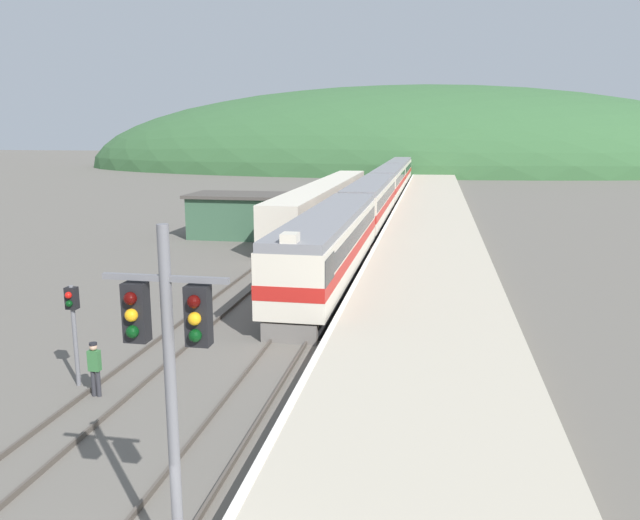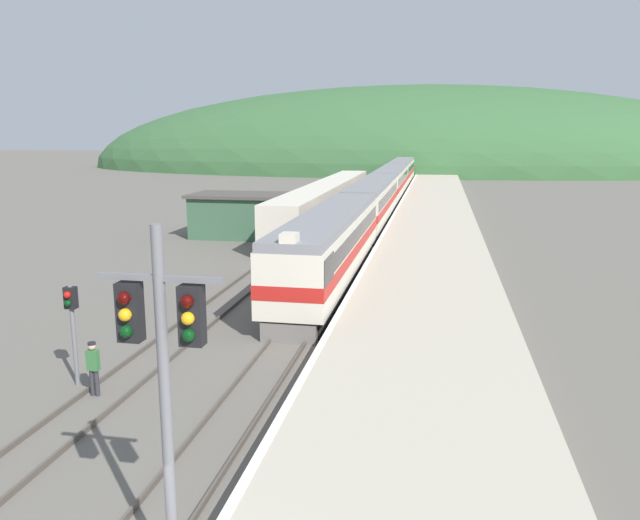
# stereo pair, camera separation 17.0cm
# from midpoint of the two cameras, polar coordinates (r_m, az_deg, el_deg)

# --- Properties ---
(track_main) EXTENTS (1.52, 180.00, 0.16)m
(track_main) POSITION_cam_midpoint_polar(r_m,az_deg,el_deg) (78.51, 6.68, 5.66)
(track_main) COLOR #4C443D
(track_main) RESTS_ON ground
(track_siding) EXTENTS (1.52, 180.00, 0.16)m
(track_siding) POSITION_cam_midpoint_polar(r_m,az_deg,el_deg) (78.95, 3.44, 5.75)
(track_siding) COLOR #4C443D
(track_siding) RESTS_ON ground
(platform) EXTENTS (7.17, 140.00, 0.89)m
(platform) POSITION_cam_midpoint_polar(r_m,az_deg,el_deg) (58.41, 10.38, 3.86)
(platform) COLOR #B2A893
(platform) RESTS_ON ground
(distant_hills) EXTENTS (152.29, 68.53, 36.60)m
(distant_hills) POSITION_cam_midpoint_polar(r_m,az_deg,el_deg) (144.68, 8.61, 8.28)
(distant_hills) COLOR #335B33
(distant_hills) RESTS_ON ground
(station_shed) EXTENTS (8.50, 4.93, 3.42)m
(station_shed) POSITION_cam_midpoint_polar(r_m,az_deg,el_deg) (49.44, -6.70, 4.09)
(station_shed) COLOR #385B42
(station_shed) RESTS_ON ground
(express_train_lead_car) EXTENTS (2.92, 20.31, 4.33)m
(express_train_lead_car) POSITION_cam_midpoint_polar(r_m,az_deg,el_deg) (33.55, 1.12, 1.37)
(express_train_lead_car) COLOR black
(express_train_lead_car) RESTS_ON ground
(carriage_second) EXTENTS (2.91, 20.68, 3.97)m
(carriage_second) POSITION_cam_midpoint_polar(r_m,az_deg,el_deg) (54.76, 4.92, 5.32)
(carriage_second) COLOR black
(carriage_second) RESTS_ON ground
(carriage_third) EXTENTS (2.91, 20.68, 3.97)m
(carriage_third) POSITION_cam_midpoint_polar(r_m,az_deg,el_deg) (76.15, 6.60, 7.05)
(carriage_third) COLOR black
(carriage_third) RESTS_ON ground
(carriage_fourth) EXTENTS (2.91, 20.68, 3.97)m
(carriage_fourth) POSITION_cam_midpoint_polar(r_m,az_deg,el_deg) (97.61, 7.54, 8.02)
(carriage_fourth) COLOR black
(carriage_fourth) RESTS_ON ground
(siding_train) EXTENTS (2.90, 37.34, 3.54)m
(siding_train) POSITION_cam_midpoint_polar(r_m,az_deg,el_deg) (58.06, 0.79, 5.39)
(siding_train) COLOR black
(siding_train) RESTS_ON ground
(signal_mast_main) EXTENTS (2.20, 0.42, 6.70)m
(signal_mast_main) POSITION_cam_midpoint_polar(r_m,az_deg,el_deg) (10.96, -13.75, -8.95)
(signal_mast_main) COLOR slate
(signal_mast_main) RESTS_ON ground
(signal_post_siding) EXTENTS (0.36, 0.42, 3.37)m
(signal_post_siding) POSITION_cam_midpoint_polar(r_m,az_deg,el_deg) (21.55, -21.55, -4.60)
(signal_post_siding) COLOR slate
(signal_post_siding) RESTS_ON ground
(track_worker) EXTENTS (0.36, 0.24, 1.76)m
(track_worker) POSITION_cam_midpoint_polar(r_m,az_deg,el_deg) (20.93, -19.80, -9.04)
(track_worker) COLOR #2D2D33
(track_worker) RESTS_ON ground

